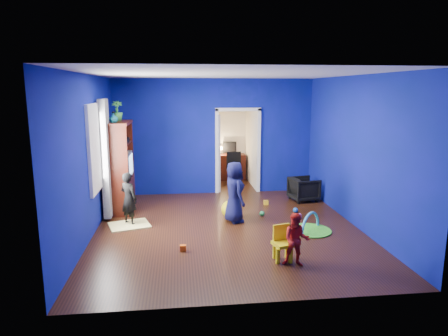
{
  "coord_description": "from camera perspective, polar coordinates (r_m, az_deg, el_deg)",
  "views": [
    {
      "loc": [
        -0.91,
        -7.25,
        2.63
      ],
      "look_at": [
        -0.03,
        0.4,
        1.11
      ],
      "focal_mm": 32.0,
      "sensor_mm": 36.0,
      "label": 1
    }
  ],
  "objects": [
    {
      "name": "hopper_ball",
      "position": [
        8.33,
        0.89,
        -5.9
      ],
      "size": [
        0.37,
        0.37,
        0.37
      ],
      "primitive_type": "sphere",
      "color": "yellow",
      "rests_on": "floor"
    },
    {
      "name": "wall_front",
      "position": [
        4.74,
        4.68,
        -3.28
      ],
      "size": [
        5.0,
        0.02,
        2.9
      ],
      "primitive_type": "cube",
      "color": "navy",
      "rests_on": "floor"
    },
    {
      "name": "tv_armoire",
      "position": [
        8.97,
        -14.87,
        0.19
      ],
      "size": [
        0.58,
        1.14,
        1.96
      ],
      "primitive_type": "cube",
      "color": "#431D0B",
      "rests_on": "floor"
    },
    {
      "name": "yellow_blanket",
      "position": [
        8.12,
        -13.37,
        -7.95
      ],
      "size": [
        0.89,
        0.79,
        0.03
      ],
      "primitive_type": "cube",
      "rotation": [
        0.0,
        0.0,
        0.3
      ],
      "color": "#F2E07A",
      "rests_on": "floor"
    },
    {
      "name": "crt_tv",
      "position": [
        8.96,
        -14.63,
        0.44
      ],
      "size": [
        0.46,
        0.7,
        0.54
      ],
      "primitive_type": "cube",
      "color": "silver",
      "rests_on": "tv_armoire"
    },
    {
      "name": "toy_2",
      "position": [
        6.77,
        -5.88,
        -11.3
      ],
      "size": [
        0.1,
        0.08,
        0.1
      ],
      "primitive_type": "cube",
      "color": "#EF570C",
      "rests_on": "floor"
    },
    {
      "name": "child_black",
      "position": [
        8.06,
        -13.45,
        -4.28
      ],
      "size": [
        0.46,
        0.44,
        1.05
      ],
      "primitive_type": "imported",
      "rotation": [
        0.0,
        0.0,
        2.46
      ],
      "color": "black",
      "rests_on": "floor"
    },
    {
      "name": "toy_4",
      "position": [
        8.47,
        10.56,
        -6.77
      ],
      "size": [
        0.1,
        0.08,
        0.1
      ],
      "primitive_type": "cube",
      "color": "#D550B8",
      "rests_on": "floor"
    },
    {
      "name": "folding_chair",
      "position": [
        10.87,
        1.53,
        -0.36
      ],
      "size": [
        0.4,
        0.4,
        0.92
      ],
      "primitive_type": "cube",
      "color": "black",
      "rests_on": "floor"
    },
    {
      "name": "child_navy",
      "position": [
        7.98,
        1.48,
        -3.47
      ],
      "size": [
        0.54,
        0.68,
        1.23
      ],
      "primitive_type": "imported",
      "rotation": [
        0.0,
        0.0,
        1.85
      ],
      "color": "#10193C",
      "rests_on": "floor"
    },
    {
      "name": "armchair",
      "position": [
        9.77,
        11.34,
        -2.96
      ],
      "size": [
        0.72,
        0.7,
        0.57
      ],
      "primitive_type": "imported",
      "rotation": [
        0.0,
        0.0,
        1.75
      ],
      "color": "black",
      "rests_on": "floor"
    },
    {
      "name": "ceiling",
      "position": [
        7.31,
        0.58,
        13.28
      ],
      "size": [
        5.0,
        5.5,
        0.01
      ],
      "primitive_type": "cube",
      "color": "white",
      "rests_on": "wall_back"
    },
    {
      "name": "doorway",
      "position": [
        10.23,
        1.98,
        2.27
      ],
      "size": [
        1.16,
        0.1,
        2.1
      ],
      "primitive_type": "cube",
      "color": "white",
      "rests_on": "floor"
    },
    {
      "name": "window_left",
      "position": [
        7.84,
        -18.14,
        2.68
      ],
      "size": [
        0.03,
        0.95,
        1.55
      ],
      "primitive_type": "cube",
      "color": "white",
      "rests_on": "wall_left"
    },
    {
      "name": "toy_5",
      "position": [
        9.34,
        6.01,
        -4.93
      ],
      "size": [
        0.1,
        0.08,
        0.1
      ],
      "primitive_type": "cube",
      "color": "yellow",
      "rests_on": "floor"
    },
    {
      "name": "play_mat",
      "position": [
        7.81,
        12.19,
        -8.71
      ],
      "size": [
        0.79,
        0.79,
        0.02
      ],
      "primitive_type": "cylinder",
      "color": "green",
      "rests_on": "floor"
    },
    {
      "name": "book_shelf",
      "position": [
        11.73,
        0.83,
        8.17
      ],
      "size": [
        0.88,
        0.24,
        0.04
      ],
      "primitive_type": "cube",
      "color": "white",
      "rests_on": "study_desk"
    },
    {
      "name": "vase",
      "position": [
        8.54,
        -15.51,
        6.91
      ],
      "size": [
        0.22,
        0.22,
        0.19
      ],
      "primitive_type": "imported",
      "rotation": [
        0.0,
        0.0,
        -0.24
      ],
      "color": "#0C6167",
      "rests_on": "tv_armoire"
    },
    {
      "name": "toddler_red",
      "position": [
        6.18,
        10.29,
        -10.06
      ],
      "size": [
        0.47,
        0.41,
        0.82
      ],
      "primitive_type": "imported",
      "rotation": [
        0.0,
        0.0,
        -0.28
      ],
      "color": "red",
      "rests_on": "floor"
    },
    {
      "name": "toy_1",
      "position": [
        8.86,
        10.17,
        -5.91
      ],
      "size": [
        0.11,
        0.11,
        0.11
      ],
      "primitive_type": "sphere",
      "color": "blue",
      "rests_on": "floor"
    },
    {
      "name": "desk_lamp",
      "position": [
        11.76,
        -0.51,
        2.84
      ],
      "size": [
        0.14,
        0.14,
        0.14
      ],
      "primitive_type": "sphere",
      "color": "#FFD88C",
      "rests_on": "study_desk"
    },
    {
      "name": "toy_3",
      "position": [
        8.53,
        5.44,
        -6.47
      ],
      "size": [
        0.11,
        0.11,
        0.11
      ],
      "primitive_type": "sphere",
      "color": "green",
      "rests_on": "floor"
    },
    {
      "name": "floor",
      "position": [
        7.76,
        0.53,
        -8.64
      ],
      "size": [
        5.0,
        5.5,
        0.01
      ],
      "primitive_type": "cube",
      "color": "black",
      "rests_on": "ground"
    },
    {
      "name": "potted_plant",
      "position": [
        9.05,
        -15.05,
        7.9
      ],
      "size": [
        0.28,
        0.28,
        0.43
      ],
      "primitive_type": "imported",
      "rotation": [
        0.0,
        0.0,
        0.2
      ],
      "color": "green",
      "rests_on": "tv_armoire"
    },
    {
      "name": "wall_right",
      "position": [
        8.1,
        18.41,
        2.21
      ],
      "size": [
        0.02,
        5.5,
        2.9
      ],
      "primitive_type": "cube",
      "color": "navy",
      "rests_on": "floor"
    },
    {
      "name": "wall_left",
      "position": [
        7.51,
        -18.73,
        1.54
      ],
      "size": [
        0.02,
        5.5,
        2.9
      ],
      "primitive_type": "cube",
      "color": "navy",
      "rests_on": "floor"
    },
    {
      "name": "alcove",
      "position": [
        11.06,
        1.31,
        3.99
      ],
      "size": [
        1.0,
        1.75,
        2.5
      ],
      "primitive_type": null,
      "color": "silver",
      "rests_on": "floor"
    },
    {
      "name": "kid_chair",
      "position": [
        6.38,
        8.4,
        -10.86
      ],
      "size": [
        0.34,
        0.34,
        0.5
      ],
      "primitive_type": "cube",
      "rotation": [
        0.0,
        0.0,
        0.26
      ],
      "color": "yellow",
      "rests_on": "floor"
    },
    {
      "name": "wall_back",
      "position": [
        10.11,
        -1.38,
        4.45
      ],
      "size": [
        5.0,
        0.02,
        2.9
      ],
      "primitive_type": "cube",
      "color": "navy",
      "rests_on": "floor"
    },
    {
      "name": "curtain",
      "position": [
        8.39,
        -16.52,
        1.23
      ],
      "size": [
        0.14,
        0.42,
        2.4
      ],
      "primitive_type": "cube",
      "color": "slate",
      "rests_on": "floor"
    },
    {
      "name": "desk_monitor",
      "position": [
        11.85,
        0.81,
        3.0
      ],
      "size": [
        0.4,
        0.05,
        0.32
      ],
      "primitive_type": "cube",
      "color": "black",
      "rests_on": "study_desk"
    },
    {
      "name": "study_desk",
      "position": [
        11.82,
        0.87,
        0.16
      ],
      "size": [
        0.88,
        0.44,
        0.75
      ],
      "primitive_type": "cube",
      "color": "#3D140A",
      "rests_on": "floor"
    },
    {
      "name": "toy_0",
      "position": [
        7.77,
        10.72,
        -8.43
      ],
      "size": [
        0.1,
        0.08,
        0.1
      ],
      "primitive_type": "cube",
      "color": "#DD4C24",
      "rests_on": "floor"
    },
    {
      "name": "toy_arch",
      "position": [
        7.8,
        12.19,
        -8.64
      ],
      "size": [
        0.54,
        0.54,
        0.72
      ],
      "primitive_type": "torus",
      "rotation": [
        1.57,
        0.0,
        0.79
      ],
      "color": "#3F8CD8",
      "rests_on": "floor"
    }
  ]
}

